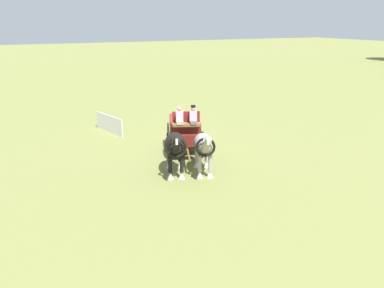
% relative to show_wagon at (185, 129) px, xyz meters
% --- Properties ---
extents(ground_plane, '(220.00, 220.00, 0.00)m').
position_rel_show_wagon_xyz_m(ground_plane, '(-0.15, 0.06, -1.24)').
color(ground_plane, olive).
extents(show_wagon, '(5.46, 2.98, 2.81)m').
position_rel_show_wagon_xyz_m(show_wagon, '(0.00, 0.00, 0.00)').
color(show_wagon, maroon).
rests_on(show_wagon, ground).
extents(draft_horse_near, '(2.94, 1.63, 2.21)m').
position_rel_show_wagon_xyz_m(draft_horse_near, '(3.43, -0.70, 0.10)').
color(draft_horse_near, '#9E998E').
rests_on(draft_horse_near, ground).
extents(draft_horse_off, '(3.06, 1.71, 2.25)m').
position_rel_show_wagon_xyz_m(draft_horse_off, '(2.93, -1.90, 0.14)').
color(draft_horse_off, black).
rests_on(draft_horse_off, ground).
extents(sponsor_banner, '(3.13, 0.76, 1.10)m').
position_rel_show_wagon_xyz_m(sponsor_banner, '(-5.74, -2.53, -0.69)').
color(sponsor_banner, silver).
rests_on(sponsor_banner, ground).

